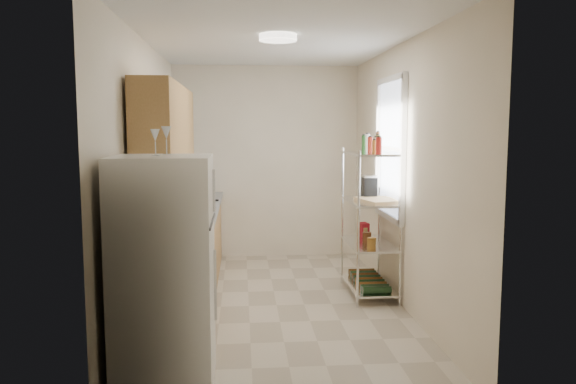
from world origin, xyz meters
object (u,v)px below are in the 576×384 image
frying_pan_large (186,204)px  espresso_machine (369,187)px  cutting_board (380,200)px  refrigerator (164,273)px  rice_cooker (179,199)px

frying_pan_large → espresso_machine: (1.98, -0.35, 0.21)m
cutting_board → espresso_machine: bearing=99.9°
cutting_board → espresso_machine: 0.31m
frying_pan_large → refrigerator: bearing=-101.0°
rice_cooker → cutting_board: 2.12m
frying_pan_large → espresso_machine: 2.02m
cutting_board → refrigerator: bearing=-136.5°
rice_cooker → frying_pan_large: rice_cooker is taller
frying_pan_large → cutting_board: (2.03, -0.64, 0.10)m
frying_pan_large → cutting_board: 2.13m
refrigerator → cutting_board: refrigerator is taller
refrigerator → espresso_machine: refrigerator is taller
rice_cooker → cutting_board: rice_cooker is taller
rice_cooker → espresso_machine: (2.03, -0.13, 0.12)m
rice_cooker → refrigerator: bearing=-86.5°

